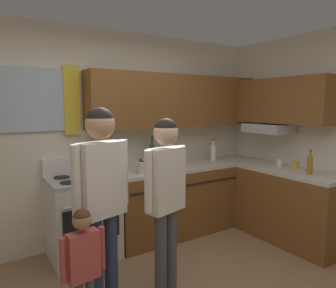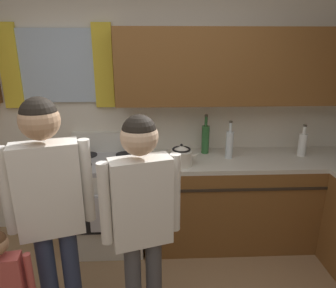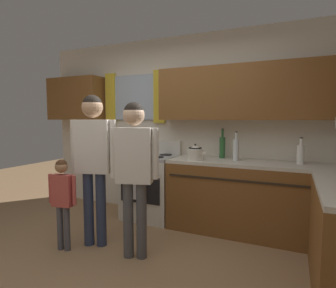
{
  "view_description": "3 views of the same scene",
  "coord_description": "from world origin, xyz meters",
  "px_view_note": "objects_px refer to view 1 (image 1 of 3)",
  "views": [
    {
      "loc": [
        -1.34,
        -1.78,
        1.69
      ],
      "look_at": [
        0.46,
        1.04,
        1.28
      ],
      "focal_mm": 33.33,
      "sensor_mm": 36.0,
      "label": 1
    },
    {
      "loc": [
        0.14,
        -1.19,
        1.95
      ],
      "look_at": [
        0.23,
        0.73,
        1.32
      ],
      "focal_mm": 32.66,
      "sensor_mm": 36.0,
      "label": 2
    },
    {
      "loc": [
        1.5,
        -1.94,
        1.42
      ],
      "look_at": [
        0.15,
        1.04,
        1.12
      ],
      "focal_mm": 29.86,
      "sensor_mm": 36.0,
      "label": 3
    }
  ],
  "objects_px": {
    "stove_oven": "(83,216)",
    "bottle_tall_clear": "(172,156)",
    "mug_mustard_yellow": "(296,165)",
    "mug_ceramic_white": "(280,163)",
    "bottle_wine_green": "(152,155)",
    "bottle_oil_amber": "(310,165)",
    "bottle_milk_white": "(213,153)",
    "stovetop_kettle": "(146,165)",
    "adult_in_plaid": "(166,186)",
    "adult_holding_child": "(102,187)",
    "small_child": "(83,261)"
  },
  "relations": [
    {
      "from": "bottle_wine_green",
      "to": "bottle_oil_amber",
      "type": "relative_size",
      "value": 1.38
    },
    {
      "from": "bottle_milk_white",
      "to": "small_child",
      "type": "relative_size",
      "value": 0.32
    },
    {
      "from": "bottle_milk_white",
      "to": "small_child",
      "type": "xyz_separation_m",
      "value": [
        -2.32,
        -1.33,
        -0.4
      ]
    },
    {
      "from": "bottle_wine_green",
      "to": "bottle_oil_amber",
      "type": "xyz_separation_m",
      "value": [
        1.3,
        -1.39,
        -0.04
      ]
    },
    {
      "from": "adult_holding_child",
      "to": "adult_in_plaid",
      "type": "bearing_deg",
      "value": -6.0
    },
    {
      "from": "bottle_wine_green",
      "to": "adult_in_plaid",
      "type": "xyz_separation_m",
      "value": [
        -0.59,
        -1.27,
        -0.05
      ]
    },
    {
      "from": "stove_oven",
      "to": "adult_in_plaid",
      "type": "relative_size",
      "value": 0.69
    },
    {
      "from": "mug_mustard_yellow",
      "to": "adult_holding_child",
      "type": "distance_m",
      "value": 2.62
    },
    {
      "from": "mug_ceramic_white",
      "to": "mug_mustard_yellow",
      "type": "bearing_deg",
      "value": -63.54
    },
    {
      "from": "bottle_milk_white",
      "to": "stovetop_kettle",
      "type": "relative_size",
      "value": 1.14
    },
    {
      "from": "mug_ceramic_white",
      "to": "adult_in_plaid",
      "type": "xyz_separation_m",
      "value": [
        -1.98,
        -0.36,
        0.05
      ]
    },
    {
      "from": "mug_mustard_yellow",
      "to": "mug_ceramic_white",
      "type": "bearing_deg",
      "value": 116.46
    },
    {
      "from": "mug_mustard_yellow",
      "to": "stovetop_kettle",
      "type": "bearing_deg",
      "value": 156.47
    },
    {
      "from": "stove_oven",
      "to": "stovetop_kettle",
      "type": "distance_m",
      "value": 0.91
    },
    {
      "from": "adult_holding_child",
      "to": "small_child",
      "type": "height_order",
      "value": "adult_holding_child"
    },
    {
      "from": "bottle_wine_green",
      "to": "mug_mustard_yellow",
      "type": "bearing_deg",
      "value": -36.29
    },
    {
      "from": "stove_oven",
      "to": "bottle_wine_green",
      "type": "height_order",
      "value": "bottle_wine_green"
    },
    {
      "from": "stove_oven",
      "to": "small_child",
      "type": "relative_size",
      "value": 1.11
    },
    {
      "from": "bottle_milk_white",
      "to": "bottle_tall_clear",
      "type": "bearing_deg",
      "value": -177.27
    },
    {
      "from": "bottle_wine_green",
      "to": "mug_mustard_yellow",
      "type": "xyz_separation_m",
      "value": [
        1.48,
        -1.08,
        -0.11
      ]
    },
    {
      "from": "bottle_tall_clear",
      "to": "adult_holding_child",
      "type": "distance_m",
      "value": 1.72
    },
    {
      "from": "bottle_oil_amber",
      "to": "mug_ceramic_white",
      "type": "bearing_deg",
      "value": 79.03
    },
    {
      "from": "mug_mustard_yellow",
      "to": "small_child",
      "type": "distance_m",
      "value": 2.89
    },
    {
      "from": "stove_oven",
      "to": "bottle_wine_green",
      "type": "relative_size",
      "value": 2.79
    },
    {
      "from": "stovetop_kettle",
      "to": "adult_in_plaid",
      "type": "bearing_deg",
      "value": -108.83
    },
    {
      "from": "mug_mustard_yellow",
      "to": "bottle_oil_amber",
      "type": "bearing_deg",
      "value": -120.14
    },
    {
      "from": "bottle_milk_white",
      "to": "bottle_tall_clear",
      "type": "distance_m",
      "value": 0.73
    },
    {
      "from": "bottle_wine_green",
      "to": "bottle_oil_amber",
      "type": "height_order",
      "value": "bottle_wine_green"
    },
    {
      "from": "bottle_wine_green",
      "to": "adult_in_plaid",
      "type": "relative_size",
      "value": 0.25
    },
    {
      "from": "bottle_milk_white",
      "to": "mug_mustard_yellow",
      "type": "xyz_separation_m",
      "value": [
        0.54,
        -0.97,
        -0.07
      ]
    },
    {
      "from": "stovetop_kettle",
      "to": "bottle_wine_green",
      "type": "bearing_deg",
      "value": 50.67
    },
    {
      "from": "stovetop_kettle",
      "to": "adult_holding_child",
      "type": "relative_size",
      "value": 0.16
    },
    {
      "from": "stove_oven",
      "to": "stovetop_kettle",
      "type": "height_order",
      "value": "stovetop_kettle"
    },
    {
      "from": "adult_in_plaid",
      "to": "stovetop_kettle",
      "type": "bearing_deg",
      "value": 71.17
    },
    {
      "from": "bottle_oil_amber",
      "to": "bottle_tall_clear",
      "type": "xyz_separation_m",
      "value": [
        -1.09,
        1.24,
        0.03
      ]
    },
    {
      "from": "stove_oven",
      "to": "bottle_tall_clear",
      "type": "bearing_deg",
      "value": 0.43
    },
    {
      "from": "bottle_wine_green",
      "to": "bottle_milk_white",
      "type": "distance_m",
      "value": 0.95
    },
    {
      "from": "stove_oven",
      "to": "bottle_tall_clear",
      "type": "xyz_separation_m",
      "value": [
        1.19,
        0.01,
        0.57
      ]
    },
    {
      "from": "bottle_oil_amber",
      "to": "adult_holding_child",
      "type": "height_order",
      "value": "adult_holding_child"
    },
    {
      "from": "bottle_wine_green",
      "to": "bottle_tall_clear",
      "type": "relative_size",
      "value": 1.07
    },
    {
      "from": "adult_in_plaid",
      "to": "bottle_wine_green",
      "type": "bearing_deg",
      "value": 65.14
    },
    {
      "from": "bottle_oil_amber",
      "to": "bottle_milk_white",
      "type": "bearing_deg",
      "value": 105.72
    },
    {
      "from": "stove_oven",
      "to": "adult_holding_child",
      "type": "distance_m",
      "value": 1.21
    },
    {
      "from": "stove_oven",
      "to": "bottle_wine_green",
      "type": "distance_m",
      "value": 1.16
    },
    {
      "from": "mug_mustard_yellow",
      "to": "stovetop_kettle",
      "type": "xyz_separation_m",
      "value": [
        -1.74,
        0.76,
        0.05
      ]
    },
    {
      "from": "stove_oven",
      "to": "bottle_wine_green",
      "type": "xyz_separation_m",
      "value": [
        0.99,
        0.16,
        0.58
      ]
    },
    {
      "from": "bottle_oil_amber",
      "to": "mug_ceramic_white",
      "type": "distance_m",
      "value": 0.49
    },
    {
      "from": "mug_ceramic_white",
      "to": "adult_in_plaid",
      "type": "relative_size",
      "value": 0.08
    },
    {
      "from": "bottle_oil_amber",
      "to": "small_child",
      "type": "bearing_deg",
      "value": -178.76
    },
    {
      "from": "mug_ceramic_white",
      "to": "adult_holding_child",
      "type": "height_order",
      "value": "adult_holding_child"
    }
  ]
}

